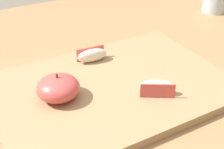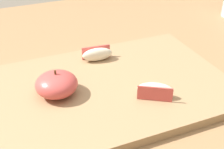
{
  "view_description": "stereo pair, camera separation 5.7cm",
  "coord_description": "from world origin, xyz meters",
  "px_view_note": "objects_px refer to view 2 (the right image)",
  "views": [
    {
      "loc": [
        -0.2,
        -0.47,
        1.06
      ],
      "look_at": [
        0.04,
        -0.05,
        0.76
      ],
      "focal_mm": 51.28,
      "sensor_mm": 36.0,
      "label": 1
    },
    {
      "loc": [
        -0.15,
        -0.49,
        1.06
      ],
      "look_at": [
        0.04,
        -0.05,
        0.76
      ],
      "focal_mm": 51.28,
      "sensor_mm": 36.0,
      "label": 2
    }
  ],
  "objects_px": {
    "apple_half_skin_up": "(57,84)",
    "apple_wedge_front": "(97,54)",
    "apple_wedge_right": "(155,90)",
    "cutting_board": "(112,88)"
  },
  "relations": [
    {
      "from": "apple_half_skin_up",
      "to": "apple_wedge_front",
      "type": "relative_size",
      "value": 1.14
    },
    {
      "from": "cutting_board",
      "to": "apple_half_skin_up",
      "type": "xyz_separation_m",
      "value": [
        -0.1,
        0.01,
        0.03
      ]
    },
    {
      "from": "apple_wedge_front",
      "to": "cutting_board",
      "type": "bearing_deg",
      "value": -94.21
    },
    {
      "from": "apple_half_skin_up",
      "to": "apple_wedge_front",
      "type": "xyz_separation_m",
      "value": [
        0.11,
        0.09,
        -0.01
      ]
    },
    {
      "from": "cutting_board",
      "to": "apple_wedge_front",
      "type": "distance_m",
      "value": 0.1
    },
    {
      "from": "cutting_board",
      "to": "apple_half_skin_up",
      "type": "relative_size",
      "value": 5.82
    },
    {
      "from": "apple_half_skin_up",
      "to": "apple_wedge_right",
      "type": "relative_size",
      "value": 1.15
    },
    {
      "from": "apple_half_skin_up",
      "to": "apple_wedge_right",
      "type": "height_order",
      "value": "apple_half_skin_up"
    },
    {
      "from": "cutting_board",
      "to": "apple_wedge_right",
      "type": "xyz_separation_m",
      "value": [
        0.05,
        -0.07,
        0.02
      ]
    },
    {
      "from": "cutting_board",
      "to": "apple_wedge_right",
      "type": "height_order",
      "value": "apple_wedge_right"
    }
  ]
}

